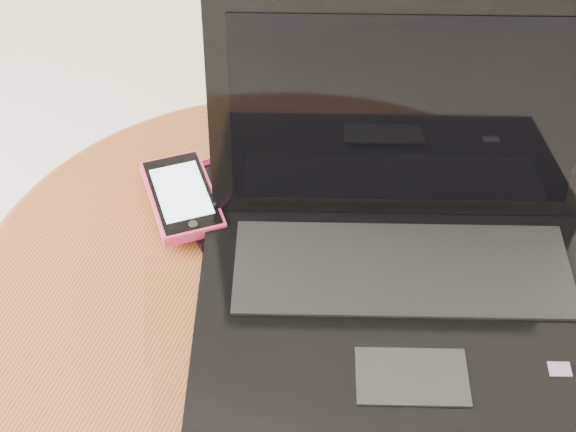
% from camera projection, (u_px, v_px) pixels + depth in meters
% --- Properties ---
extents(table, '(0.64, 0.64, 0.51)m').
position_uv_depth(table, '(280.00, 352.00, 0.97)').
color(table, brown).
rests_on(table, ground).
extents(laptop, '(0.47, 0.42, 0.26)m').
position_uv_depth(laptop, '(405.00, 258.00, 0.85)').
color(laptop, black).
rests_on(laptop, table).
extents(phone_black, '(0.13, 0.13, 0.01)m').
position_uv_depth(phone_black, '(208.00, 203.00, 0.97)').
color(phone_black, black).
rests_on(phone_black, table).
extents(phone_pink, '(0.13, 0.14, 0.02)m').
position_uv_depth(phone_pink, '(182.00, 196.00, 0.96)').
color(phone_pink, '#CF2E59').
rests_on(phone_pink, phone_black).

